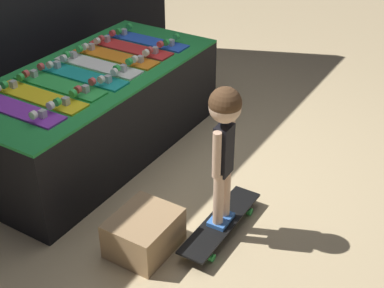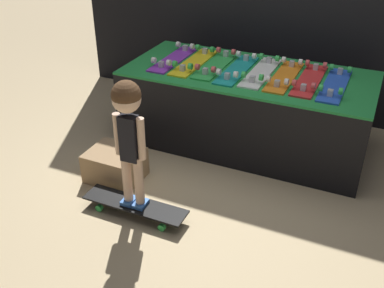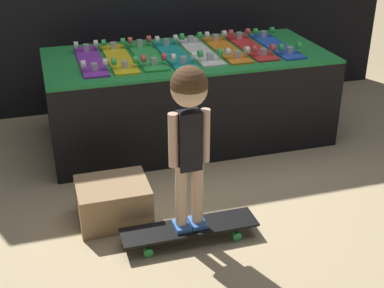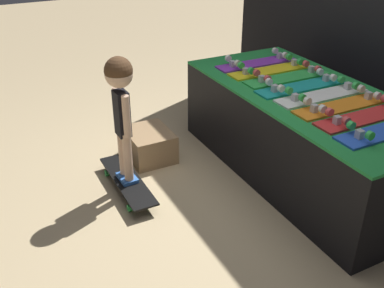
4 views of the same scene
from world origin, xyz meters
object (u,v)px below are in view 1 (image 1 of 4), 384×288
skateboard_red_on_rack (131,47)px  skateboard_on_floor (221,223)px  skateboard_white_on_rack (98,64)px  child (224,132)px  storage_box (144,233)px  skateboard_teal_on_rack (82,74)px  skateboard_purple_on_rack (16,107)px  skateboard_green_on_rack (59,84)px  skateboard_blue_on_rack (147,40)px  skateboard_yellow_on_rack (39,95)px  skateboard_orange_on_rack (115,55)px

skateboard_red_on_rack → skateboard_on_floor: size_ratio=0.94×
skateboard_white_on_rack → skateboard_on_floor: (-0.48, -1.34, -0.62)m
child → storage_box: size_ratio=2.24×
skateboard_teal_on_rack → storage_box: size_ratio=1.75×
skateboard_purple_on_rack → skateboard_teal_on_rack: bearing=-2.0°
skateboard_purple_on_rack → skateboard_white_on_rack: (0.82, 0.00, 0.00)m
skateboard_teal_on_rack → skateboard_red_on_rack: bearing=2.4°
skateboard_green_on_rack → storage_box: skateboard_green_on_rack is taller
skateboard_green_on_rack → skateboard_on_floor: skateboard_green_on_rack is taller
skateboard_blue_on_rack → child: size_ratio=0.78×
skateboard_yellow_on_rack → child: size_ratio=0.78×
skateboard_white_on_rack → skateboard_on_floor: bearing=-109.6°
skateboard_purple_on_rack → skateboard_red_on_rack: bearing=0.2°
skateboard_purple_on_rack → skateboard_yellow_on_rack: same height
skateboard_purple_on_rack → skateboard_orange_on_rack: same height
child → storage_box: (-0.38, 0.33, -0.63)m
skateboard_green_on_rack → skateboard_white_on_rack: 0.41m
skateboard_purple_on_rack → skateboard_teal_on_rack: (0.62, -0.02, 0.00)m
skateboard_teal_on_rack → skateboard_blue_on_rack: size_ratio=1.00×
skateboard_on_floor → skateboard_teal_on_rack: bearing=78.3°
skateboard_red_on_rack → skateboard_orange_on_rack: bearing=-178.2°
skateboard_red_on_rack → skateboard_purple_on_rack: bearing=-179.8°
skateboard_green_on_rack → skateboard_orange_on_rack: bearing=-1.0°
storage_box → skateboard_green_on_rack: bearing=66.4°
skateboard_yellow_on_rack → skateboard_red_on_rack: same height
skateboard_blue_on_rack → skateboard_teal_on_rack: bearing=-179.5°
skateboard_white_on_rack → skateboard_orange_on_rack: (0.21, -0.01, 0.00)m
skateboard_teal_on_rack → skateboard_orange_on_rack: 0.41m
storage_box → skateboard_on_floor: bearing=-41.4°
skateboard_purple_on_rack → skateboard_yellow_on_rack: bearing=-0.7°
skateboard_blue_on_rack → storage_box: size_ratio=1.75×
skateboard_on_floor → storage_box: storage_box is taller
skateboard_green_on_rack → skateboard_teal_on_rack: size_ratio=1.00×
skateboard_green_on_rack → skateboard_white_on_rack: size_ratio=1.00×
skateboard_on_floor → skateboard_white_on_rack: bearing=70.4°
skateboard_white_on_rack → skateboard_blue_on_rack: (0.62, -0.02, 0.00)m
skateboard_white_on_rack → storage_box: skateboard_white_on_rack is taller
skateboard_blue_on_rack → child: bearing=-129.5°
skateboard_yellow_on_rack → skateboard_white_on_rack: (0.62, 0.01, 0.00)m
skateboard_green_on_rack → skateboard_yellow_on_rack: bearing=-176.9°
skateboard_yellow_on_rack → skateboard_white_on_rack: bearing=0.6°
skateboard_purple_on_rack → skateboard_teal_on_rack: same height
skateboard_purple_on_rack → skateboard_red_on_rack: (1.23, 0.00, 0.00)m
skateboard_green_on_rack → child: size_ratio=0.78×
skateboard_white_on_rack → skateboard_on_floor: 1.56m
skateboard_purple_on_rack → skateboard_yellow_on_rack: 0.21m
skateboard_purple_on_rack → skateboard_white_on_rack: 0.82m
child → skateboard_red_on_rack: bearing=54.7°
skateboard_teal_on_rack → skateboard_orange_on_rack: size_ratio=1.00×
skateboard_on_floor → skateboard_yellow_on_rack: bearing=95.8°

